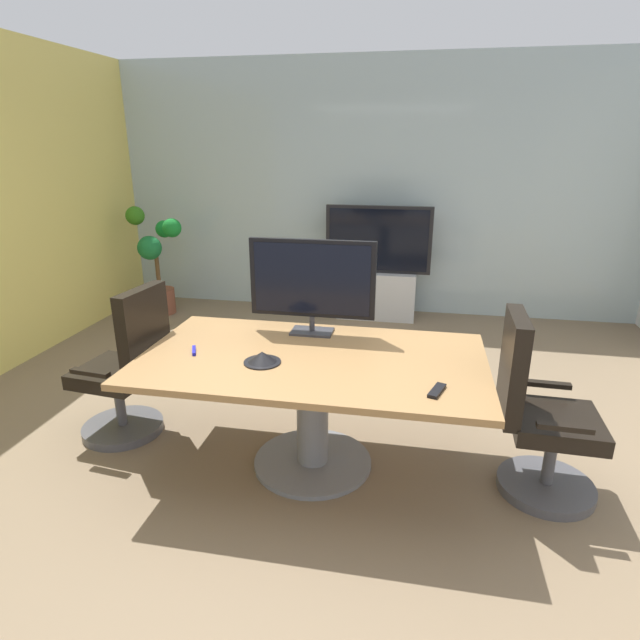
# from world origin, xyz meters

# --- Properties ---
(ground_plane) EXTENTS (7.60, 7.60, 0.00)m
(ground_plane) POSITION_xyz_m (0.00, 0.00, 0.00)
(ground_plane) COLOR #7A664C
(wall_back_glass_partition) EXTENTS (6.21, 0.10, 2.90)m
(wall_back_glass_partition) POSITION_xyz_m (0.00, 3.30, 1.45)
(wall_back_glass_partition) COLOR #9EB2B7
(wall_back_glass_partition) RESTS_ON ground
(conference_table) EXTENTS (2.08, 1.17, 0.75)m
(conference_table) POSITION_xyz_m (-0.03, -0.13, 0.57)
(conference_table) COLOR olive
(conference_table) RESTS_ON ground
(office_chair_left) EXTENTS (0.62, 0.60, 1.09)m
(office_chair_left) POSITION_xyz_m (-1.36, -0.01, 0.46)
(office_chair_left) COLOR #4C4C51
(office_chair_left) RESTS_ON ground
(office_chair_right) EXTENTS (0.60, 0.58, 1.09)m
(office_chair_right) POSITION_xyz_m (1.30, -0.14, 0.46)
(office_chair_right) COLOR #4C4C51
(office_chair_right) RESTS_ON ground
(tv_monitor) EXTENTS (0.84, 0.18, 0.64)m
(tv_monitor) POSITION_xyz_m (-0.12, 0.28, 1.11)
(tv_monitor) COLOR #333338
(tv_monitor) RESTS_ON conference_table
(wall_display_unit) EXTENTS (1.20, 0.36, 1.31)m
(wall_display_unit) POSITION_xyz_m (0.10, 2.94, 0.44)
(wall_display_unit) COLOR #B7BABC
(wall_display_unit) RESTS_ON ground
(potted_plant) EXTENTS (0.68, 0.61, 1.27)m
(potted_plant) POSITION_xyz_m (-2.48, 2.60, 0.63)
(potted_plant) COLOR brown
(potted_plant) RESTS_ON ground
(conference_phone) EXTENTS (0.22, 0.22, 0.07)m
(conference_phone) POSITION_xyz_m (-0.30, -0.28, 0.79)
(conference_phone) COLOR black
(conference_phone) RESTS_ON conference_table
(remote_control) EXTENTS (0.10, 0.18, 0.02)m
(remote_control) POSITION_xyz_m (0.70, -0.47, 0.76)
(remote_control) COLOR black
(remote_control) RESTS_ON conference_table
(whiteboard_marker) EXTENTS (0.07, 0.13, 0.02)m
(whiteboard_marker) POSITION_xyz_m (-0.76, -0.20, 0.76)
(whiteboard_marker) COLOR #1919A5
(whiteboard_marker) RESTS_ON conference_table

